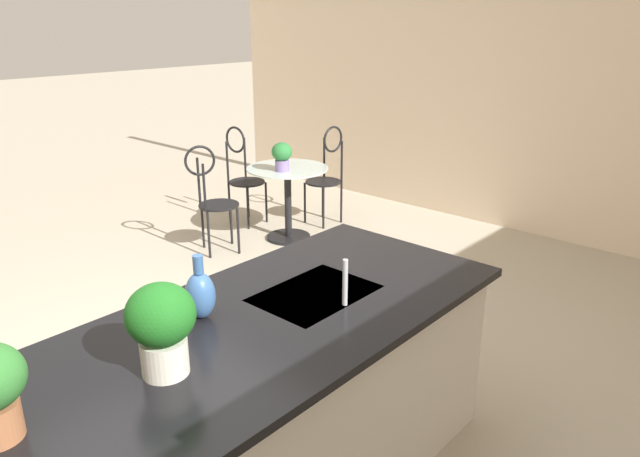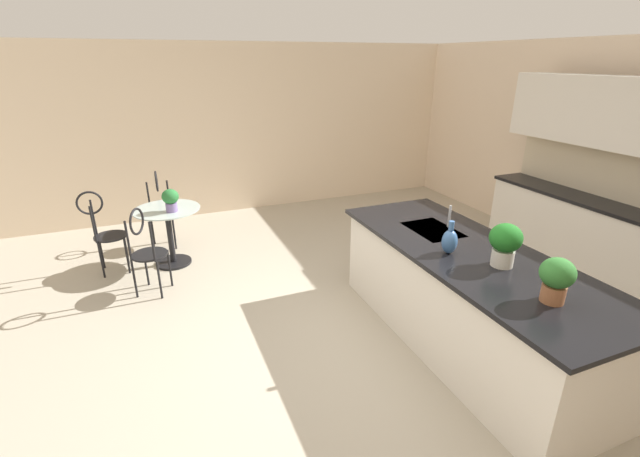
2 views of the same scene
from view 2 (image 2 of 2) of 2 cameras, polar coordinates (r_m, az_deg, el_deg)
name	(u,v)px [view 2 (image 2 of 2)]	position (r m, az deg, el deg)	size (l,w,h in m)	color
ground_plane	(363,344)	(4.12, 5.67, -15.01)	(40.00, 40.00, 0.00)	#B2A893
wall_left_window	(247,130)	(7.42, -9.65, 12.79)	(0.12, 7.80, 2.70)	beige
kitchen_island	(465,298)	(4.09, 18.66, -8.71)	(2.80, 1.06, 0.92)	white
back_counter_run	(583,231)	(6.15, 31.48, -0.25)	(2.44, 0.64, 1.52)	white
upper_cabinet_run	(610,112)	(5.84, 34.04, 12.65)	(2.40, 0.36, 0.76)	white
bistro_table	(170,231)	(5.68, -19.30, -0.31)	(0.80, 0.80, 0.74)	black
chair_near_window	(104,228)	(5.72, -26.74, 0.04)	(0.40, 0.49, 1.04)	black
chair_by_island	(160,206)	(6.27, -20.45, 2.78)	(0.49, 0.40, 1.04)	black
chair_toward_desk	(146,247)	(4.97, -22.10, -2.29)	(0.52, 0.51, 1.04)	black
sink_faucet	(449,216)	(4.34, 16.78, 1.57)	(0.02, 0.02, 0.22)	#B2B5BA
potted_plant_on_table	(171,199)	(5.42, -19.19, 3.73)	(0.20, 0.20, 0.28)	#7A669E
potted_plant_counter_near	(505,242)	(3.64, 23.32, -1.68)	(0.25, 0.25, 0.35)	beige
potted_plant_counter_far	(557,277)	(3.26, 28.86, -5.70)	(0.23, 0.23, 0.32)	#9E603D
vase_on_counter	(450,241)	(3.75, 16.79, -1.61)	(0.13, 0.13, 0.29)	#386099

